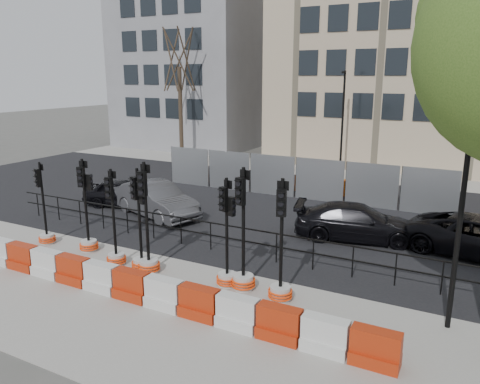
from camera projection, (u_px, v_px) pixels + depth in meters
The scene contains 23 objects.
ground at pixel (191, 262), 14.77m from camera, with size 120.00×120.00×0.00m, color #51514C.
sidewalk_near at pixel (128, 302), 12.19m from camera, with size 40.00×6.00×0.02m, color gray.
road at pixel (278, 208), 20.79m from camera, with size 40.00×14.00×0.03m, color black.
sidewalk_far at pixel (336, 172), 28.52m from camera, with size 40.00×4.00×0.02m, color gray.
building_grey at pixel (194, 59), 38.26m from camera, with size 11.00×9.06×14.00m.
building_cream at pixel (399, 24), 30.58m from camera, with size 15.00×10.06×18.00m.
kerb_railing at pixel (211, 231), 15.64m from camera, with size 18.00×0.04×1.00m.
heras_fencing at pixel (312, 182), 22.84m from camera, with size 14.33×1.72×2.00m.
lamp_post_far at pixel (342, 121), 26.64m from camera, with size 0.12×0.56×6.00m.
lamp_post_near at pixel (463, 195), 10.17m from camera, with size 0.12×0.56×6.00m.
tree_bare_far at pixel (179, 61), 31.42m from camera, with size 2.00×2.00×9.00m.
barrier_row at pixel (132, 286), 12.28m from camera, with size 13.60×0.50×0.80m.
traffic_signal_a at pixel (46, 227), 16.28m from camera, with size 0.57×0.57×2.91m.
traffic_signal_b at pixel (88, 230), 15.54m from camera, with size 0.62×0.62×3.15m.
traffic_signal_c at pixel (115, 246), 14.43m from camera, with size 0.60×0.60×3.06m.
traffic_signal_d at pixel (141, 247), 14.00m from camera, with size 0.62×0.62×3.16m.
traffic_signal_e at pixel (148, 251), 13.85m from camera, with size 0.66×0.66×3.38m.
traffic_signal_f at pixel (227, 261), 12.95m from camera, with size 0.61×0.61×3.11m.
traffic_signal_g at pixel (243, 265), 12.76m from camera, with size 0.68×0.68×3.44m.
traffic_signal_h at pixel (280, 276), 12.13m from camera, with size 0.65×0.65×3.29m.
car_a at pixel (124, 193), 20.91m from camera, with size 3.90×2.27×1.25m, color black.
car_b at pixel (156, 200), 19.47m from camera, with size 4.61×2.81×1.44m, color #424246.
car_c at pixel (357, 222), 16.71m from camera, with size 4.74×2.76×1.29m, color black.
Camera 1 is at (7.76, -11.50, 5.76)m, focal length 35.00 mm.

